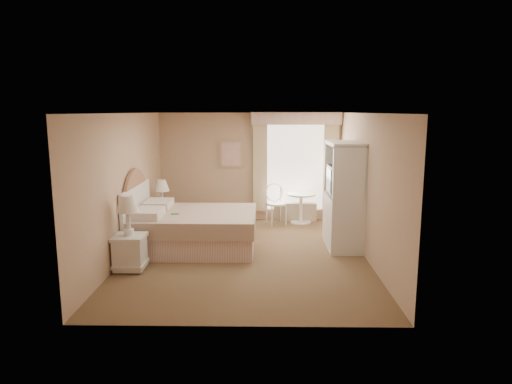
{
  "coord_description": "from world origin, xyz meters",
  "views": [
    {
      "loc": [
        0.3,
        -7.82,
        2.53
      ],
      "look_at": [
        0.17,
        0.3,
        1.09
      ],
      "focal_mm": 32.0,
      "sensor_mm": 36.0,
      "label": 1
    }
  ],
  "objects_px": {
    "nightstand_near": "(129,243)",
    "round_table": "(301,203)",
    "cafe_chair": "(275,200)",
    "nightstand_far": "(162,212)",
    "armoire": "(344,204)",
    "bed": "(187,228)"
  },
  "relations": [
    {
      "from": "bed",
      "to": "armoire",
      "type": "height_order",
      "value": "armoire"
    },
    {
      "from": "nightstand_near",
      "to": "nightstand_far",
      "type": "height_order",
      "value": "nightstand_near"
    },
    {
      "from": "round_table",
      "to": "cafe_chair",
      "type": "xyz_separation_m",
      "value": [
        -0.59,
        -0.04,
        0.08
      ]
    },
    {
      "from": "armoire",
      "to": "bed",
      "type": "bearing_deg",
      "value": -177.26
    },
    {
      "from": "nightstand_near",
      "to": "round_table",
      "type": "height_order",
      "value": "nightstand_near"
    },
    {
      "from": "armoire",
      "to": "cafe_chair",
      "type": "bearing_deg",
      "value": 124.18
    },
    {
      "from": "nightstand_near",
      "to": "nightstand_far",
      "type": "xyz_separation_m",
      "value": [
        -0.0,
        2.42,
        -0.04
      ]
    },
    {
      "from": "nightstand_far",
      "to": "round_table",
      "type": "bearing_deg",
      "value": 14.5
    },
    {
      "from": "bed",
      "to": "armoire",
      "type": "bearing_deg",
      "value": 2.74
    },
    {
      "from": "nightstand_near",
      "to": "round_table",
      "type": "distance_m",
      "value": 4.39
    },
    {
      "from": "nightstand_near",
      "to": "nightstand_far",
      "type": "bearing_deg",
      "value": 90.0
    },
    {
      "from": "nightstand_far",
      "to": "round_table",
      "type": "height_order",
      "value": "nightstand_far"
    },
    {
      "from": "nightstand_near",
      "to": "armoire",
      "type": "height_order",
      "value": "armoire"
    },
    {
      "from": "nightstand_near",
      "to": "round_table",
      "type": "bearing_deg",
      "value": 46.76
    },
    {
      "from": "round_table",
      "to": "cafe_chair",
      "type": "height_order",
      "value": "cafe_chair"
    },
    {
      "from": "nightstand_near",
      "to": "round_table",
      "type": "xyz_separation_m",
      "value": [
        3.01,
        3.2,
        0.0
      ]
    },
    {
      "from": "nightstand_far",
      "to": "round_table",
      "type": "distance_m",
      "value": 3.11
    },
    {
      "from": "bed",
      "to": "nightstand_far",
      "type": "height_order",
      "value": "bed"
    },
    {
      "from": "nightstand_near",
      "to": "cafe_chair",
      "type": "relative_size",
      "value": 1.31
    },
    {
      "from": "nightstand_far",
      "to": "round_table",
      "type": "relative_size",
      "value": 1.6
    },
    {
      "from": "bed",
      "to": "armoire",
      "type": "distance_m",
      "value": 2.96
    },
    {
      "from": "round_table",
      "to": "cafe_chair",
      "type": "distance_m",
      "value": 0.59
    }
  ]
}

